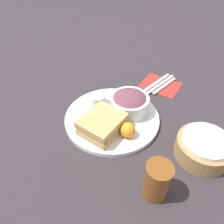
% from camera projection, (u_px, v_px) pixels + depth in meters
% --- Properties ---
extents(ground_plane, '(4.00, 4.00, 0.00)m').
position_uv_depth(ground_plane, '(112.00, 120.00, 0.76)').
color(ground_plane, '#2D282D').
extents(plate, '(0.32, 0.32, 0.02)m').
position_uv_depth(plate, '(112.00, 118.00, 0.75)').
color(plate, silver).
rests_on(plate, ground_plane).
extents(sandwich, '(0.14, 0.12, 0.05)m').
position_uv_depth(sandwich, '(102.00, 124.00, 0.68)').
color(sandwich, tan).
rests_on(sandwich, plate).
extents(salad_bowl, '(0.13, 0.13, 0.07)m').
position_uv_depth(salad_bowl, '(129.00, 102.00, 0.75)').
color(salad_bowl, silver).
rests_on(salad_bowl, plate).
extents(dressing_cup, '(0.06, 0.06, 0.03)m').
position_uv_depth(dressing_cup, '(98.00, 99.00, 0.79)').
color(dressing_cup, '#B7B7BC').
rests_on(dressing_cup, plate).
extents(orange_wedge, '(0.05, 0.05, 0.05)m').
position_uv_depth(orange_wedge, '(128.00, 130.00, 0.67)').
color(orange_wedge, orange).
rests_on(orange_wedge, plate).
extents(drink_glass, '(0.07, 0.07, 0.11)m').
position_uv_depth(drink_glass, '(157.00, 181.00, 0.53)').
color(drink_glass, brown).
rests_on(drink_glass, ground_plane).
extents(bread_basket, '(0.16, 0.16, 0.07)m').
position_uv_depth(bread_basket, '(204.00, 147.00, 0.63)').
color(bread_basket, '#997547').
rests_on(bread_basket, ground_plane).
extents(napkin, '(0.12, 0.15, 0.00)m').
position_uv_depth(napkin, '(160.00, 85.00, 0.91)').
color(napkin, '#B22823').
rests_on(napkin, ground_plane).
extents(fork, '(0.17, 0.05, 0.01)m').
position_uv_depth(fork, '(157.00, 82.00, 0.92)').
color(fork, silver).
rests_on(fork, napkin).
extents(knife, '(0.17, 0.05, 0.01)m').
position_uv_depth(knife, '(161.00, 84.00, 0.91)').
color(knife, silver).
rests_on(knife, napkin).
extents(spoon, '(0.15, 0.04, 0.01)m').
position_uv_depth(spoon, '(164.00, 86.00, 0.90)').
color(spoon, silver).
rests_on(spoon, napkin).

